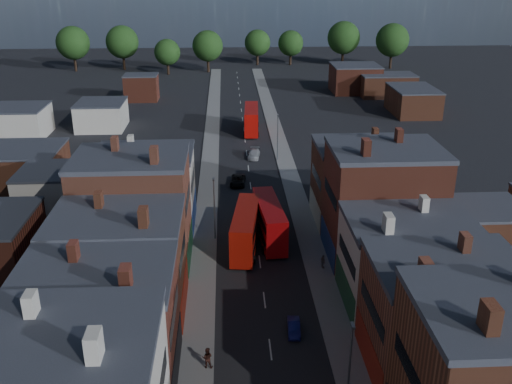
{
  "coord_description": "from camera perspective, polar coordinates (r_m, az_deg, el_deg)",
  "views": [
    {
      "loc": [
        -3.5,
        -33.62,
        32.13
      ],
      "look_at": [
        0.0,
        32.16,
        5.38
      ],
      "focal_mm": 40.0,
      "sensor_mm": 36.0,
      "label": 1
    }
  ],
  "objects": [
    {
      "name": "terrace_west",
      "position": [
        43.63,
        -16.94,
        -15.19
      ],
      "size": [
        12.0,
        80.0,
        12.76
      ],
      "primitive_type": "cube",
      "color": "brown",
      "rests_on": "ground"
    },
    {
      "name": "pavement_east",
      "position": [
        90.12,
        3.53,
        1.21
      ],
      "size": [
        3.0,
        200.0,
        0.12
      ],
      "primitive_type": "cube",
      "color": "gray",
      "rests_on": "ground"
    },
    {
      "name": "car_2",
      "position": [
        88.07,
        -1.84,
        1.16
      ],
      "size": [
        2.68,
        5.01,
        1.34
      ],
      "primitive_type": "imported",
      "rotation": [
        0.0,
        0.0,
        -0.1
      ],
      "color": "black",
      "rests_on": "ground"
    },
    {
      "name": "lamp_post_3",
      "position": [
        97.95,
        2.18,
        5.83
      ],
      "size": [
        0.25,
        0.7,
        8.12
      ],
      "color": "slate",
      "rests_on": "ground"
    },
    {
      "name": "bus_1",
      "position": [
        69.94,
        1.34,
        -2.85
      ],
      "size": [
        3.63,
        11.48,
        4.88
      ],
      "rotation": [
        0.0,
        0.0,
        0.09
      ],
      "color": "#BA0A0C",
      "rests_on": "ground"
    },
    {
      "name": "car_1",
      "position": [
        54.53,
        3.81,
        -13.37
      ],
      "size": [
        1.35,
        3.32,
        1.07
      ],
      "primitive_type": "imported",
      "rotation": [
        0.0,
        0.0,
        -0.07
      ],
      "color": "navy",
      "rests_on": "ground"
    },
    {
      "name": "bus_0",
      "position": [
        67.75,
        -1.05,
        -3.7
      ],
      "size": [
        4.03,
        11.58,
        4.9
      ],
      "rotation": [
        0.0,
        0.0,
        -0.13
      ],
      "color": "#B5150A",
      "rests_on": "ground"
    },
    {
      "name": "terrace_east",
      "position": [
        45.83,
        20.64,
        -13.73
      ],
      "size": [
        12.0,
        80.0,
        12.76
      ],
      "primitive_type": "cube",
      "color": "brown",
      "rests_on": "ground"
    },
    {
      "name": "bus_2",
      "position": [
        115.29,
        -0.46,
        7.32
      ],
      "size": [
        3.38,
        11.74,
        5.02
      ],
      "rotation": [
        0.0,
        0.0,
        -0.05
      ],
      "color": "#B00C07",
      "rests_on": "ground"
    },
    {
      "name": "lamp_post_2",
      "position": [
        69.31,
        -4.2,
        -1.27
      ],
      "size": [
        0.25,
        0.7,
        8.12
      ],
      "color": "slate",
      "rests_on": "ground"
    },
    {
      "name": "ped_3",
      "position": [
        64.67,
        6.72,
        -6.9
      ],
      "size": [
        0.67,
        1.04,
        1.65
      ],
      "primitive_type": "imported",
      "rotation": [
        0.0,
        0.0,
        1.82
      ],
      "color": "#5E5751",
      "rests_on": "pavement_east"
    },
    {
      "name": "pavement_west",
      "position": [
        89.61,
        -4.76,
        1.05
      ],
      "size": [
        3.0,
        200.0,
        0.12
      ],
      "primitive_type": "cube",
      "color": "gray",
      "rests_on": "ground"
    },
    {
      "name": "lamp_post_1",
      "position": [
        44.26,
        9.36,
        -16.55
      ],
      "size": [
        0.25,
        0.7,
        8.12
      ],
      "color": "slate",
      "rests_on": "ground"
    },
    {
      "name": "car_3",
      "position": [
        100.28,
        -0.21,
        3.83
      ],
      "size": [
        2.53,
        4.91,
        1.36
      ],
      "primitive_type": "imported",
      "rotation": [
        0.0,
        0.0,
        -0.14
      ],
      "color": "#B8B8B8",
      "rests_on": "ground"
    },
    {
      "name": "ped_1",
      "position": [
        50.24,
        -4.9,
        -16.18
      ],
      "size": [
        0.99,
        0.62,
        1.91
      ],
      "primitive_type": "imported",
      "rotation": [
        0.0,
        0.0,
        3.01
      ],
      "color": "#3E1F19",
      "rests_on": "pavement_west"
    }
  ]
}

